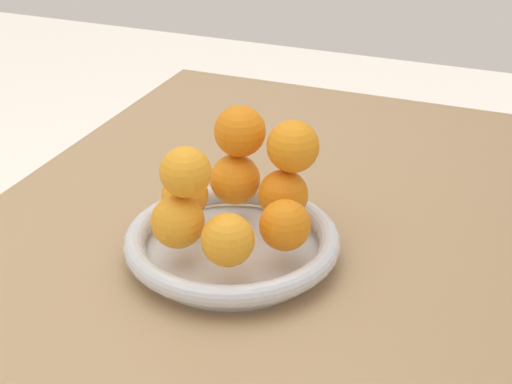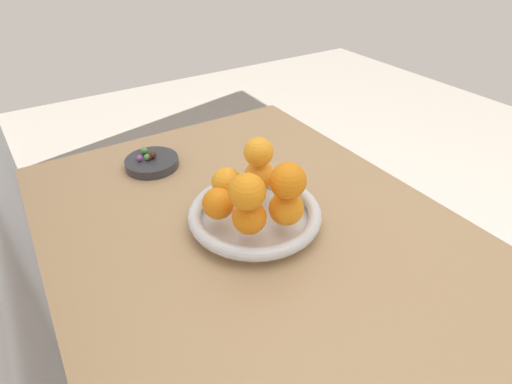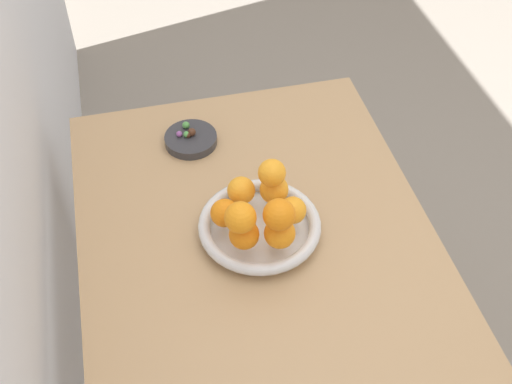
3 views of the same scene
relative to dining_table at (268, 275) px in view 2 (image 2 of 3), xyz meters
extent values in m
cube|color=tan|center=(0.00, 0.00, 0.07)|extent=(1.10, 0.76, 0.04)
cylinder|color=tan|center=(0.49, -0.32, -0.30)|extent=(0.05, 0.05, 0.70)
cylinder|color=tan|center=(0.49, 0.32, -0.30)|extent=(0.05, 0.05, 0.70)
cylinder|color=silver|center=(0.06, -0.01, 0.10)|extent=(0.22, 0.22, 0.01)
torus|color=silver|center=(0.06, -0.01, 0.12)|extent=(0.26, 0.26, 0.03)
cylinder|color=#333338|center=(0.38, 0.09, 0.10)|extent=(0.13, 0.13, 0.02)
sphere|color=orange|center=(0.12, -0.05, 0.16)|extent=(0.06, 0.06, 0.06)
sphere|color=orange|center=(0.13, 0.02, 0.16)|extent=(0.06, 0.06, 0.06)
sphere|color=orange|center=(0.08, 0.07, 0.16)|extent=(0.06, 0.06, 0.06)
sphere|color=orange|center=(0.01, 0.04, 0.16)|extent=(0.06, 0.06, 0.06)
sphere|color=orange|center=(-0.01, -0.03, 0.16)|extent=(0.06, 0.06, 0.06)
sphere|color=orange|center=(0.05, -0.07, 0.16)|extent=(0.06, 0.06, 0.06)
sphere|color=orange|center=(0.00, 0.05, 0.22)|extent=(0.06, 0.06, 0.06)
sphere|color=orange|center=(0.11, -0.04, 0.22)|extent=(0.06, 0.06, 0.06)
sphere|color=orange|center=(-0.01, -0.03, 0.23)|extent=(0.06, 0.06, 0.06)
sphere|color=#472819|center=(0.39, 0.09, 0.12)|extent=(0.02, 0.02, 0.02)
sphere|color=#472819|center=(0.38, 0.10, 0.12)|extent=(0.01, 0.01, 0.01)
sphere|color=#8C4C99|center=(0.39, 0.12, 0.12)|extent=(0.01, 0.01, 0.01)
sphere|color=#4C9947|center=(0.38, 0.10, 0.12)|extent=(0.02, 0.02, 0.02)
sphere|color=#4C9947|center=(0.42, 0.10, 0.12)|extent=(0.02, 0.02, 0.02)
camera|label=1|loc=(0.81, 0.32, 0.61)|focal=55.00mm
camera|label=2|loc=(-0.47, 0.32, 0.60)|focal=28.00mm
camera|label=3|loc=(-0.80, 0.21, 1.15)|focal=45.00mm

